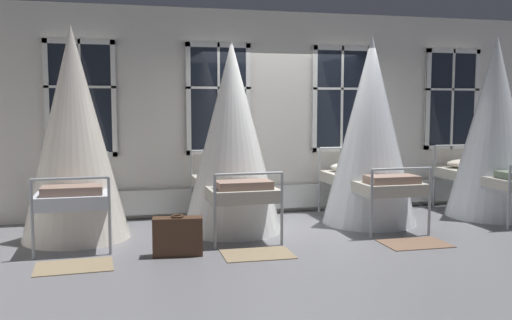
{
  "coord_description": "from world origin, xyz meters",
  "views": [
    {
      "loc": [
        -2.58,
        -7.41,
        1.73
      ],
      "look_at": [
        -0.68,
        0.08,
        0.95
      ],
      "focal_mm": 39.85,
      "sensor_mm": 36.0,
      "label": 1
    }
  ],
  "objects": [
    {
      "name": "suitcase_dark",
      "position": [
        -1.89,
        -1.05,
        0.22
      ],
      "size": [
        0.58,
        0.27,
        0.47
      ],
      "rotation": [
        0.0,
        0.0,
        -0.11
      ],
      "color": "#472D1E",
      "rests_on": "ground"
    },
    {
      "name": "rug_first",
      "position": [
        -3.01,
        -1.24,
        0.01
      ],
      "size": [
        0.82,
        0.59,
        0.01
      ],
      "primitive_type": "cube",
      "rotation": [
        0.0,
        0.0,
        0.04
      ],
      "color": "#8E7A5B",
      "rests_on": "ground"
    },
    {
      "name": "back_wall_with_windows",
      "position": [
        0.0,
        1.25,
        1.57
      ],
      "size": [
        10.36,
        0.1,
        3.15
      ],
      "primitive_type": "cube",
      "color": "silver",
      "rests_on": "ground"
    },
    {
      "name": "window_bank",
      "position": [
        -0.0,
        1.13,
        0.99
      ],
      "size": [
        7.01,
        0.1,
        2.56
      ],
      "color": "black",
      "rests_on": "ground"
    },
    {
      "name": "cot_first",
      "position": [
        -3.05,
        0.11,
        1.31
      ],
      "size": [
        1.35,
        1.9,
        2.71
      ],
      "rotation": [
        0.0,
        0.0,
        1.58
      ],
      "color": "#9EA3A8",
      "rests_on": "ground"
    },
    {
      "name": "rug_second",
      "position": [
        -1.0,
        -1.24,
        0.01
      ],
      "size": [
        0.81,
        0.58,
        0.01
      ],
      "primitive_type": "cube",
      "rotation": [
        0.0,
        0.0,
        -0.02
      ],
      "color": "#8E7A5B",
      "rests_on": "ground"
    },
    {
      "name": "rug_third",
      "position": [
        1.0,
        -1.24,
        0.01
      ],
      "size": [
        0.81,
        0.57,
        0.01
      ],
      "primitive_type": "cube",
      "rotation": [
        0.0,
        0.0,
        -0.02
      ],
      "color": "brown",
      "rests_on": "ground"
    },
    {
      "name": "cot_fourth",
      "position": [
        3.03,
        0.05,
        1.32
      ],
      "size": [
        1.35,
        1.9,
        2.74
      ],
      "rotation": [
        0.0,
        0.0,
        1.57
      ],
      "color": "#9EA3A8",
      "rests_on": "ground"
    },
    {
      "name": "cot_third",
      "position": [
        1.0,
        0.06,
        1.3
      ],
      "size": [
        1.35,
        1.9,
        2.69
      ],
      "rotation": [
        0.0,
        0.0,
        1.57
      ],
      "color": "#9EA3A8",
      "rests_on": "ground"
    },
    {
      "name": "ground",
      "position": [
        0.0,
        0.0,
        0.0
      ],
      "size": [
        20.75,
        20.75,
        0.0
      ],
      "primitive_type": "plane",
      "color": "slate"
    },
    {
      "name": "cot_second",
      "position": [
        -1.03,
        0.04,
        1.24
      ],
      "size": [
        1.35,
        1.9,
        2.56
      ],
      "rotation": [
        0.0,
        0.0,
        1.58
      ],
      "color": "#9EA3A8",
      "rests_on": "ground"
    }
  ]
}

